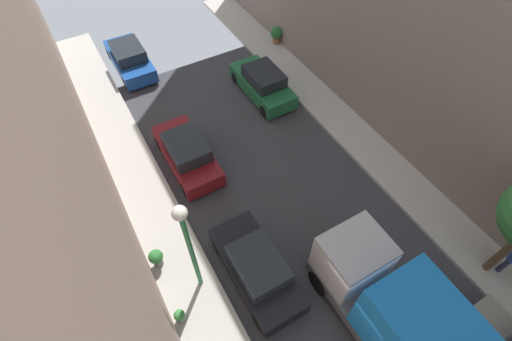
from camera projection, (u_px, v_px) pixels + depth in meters
ground at (363, 306)px, 12.97m from camera, size 32.00×32.00×0.00m
sidewalk_right at (463, 241)px, 14.45m from camera, size 2.00×44.00×0.15m
parked_car_left_2 at (257, 268)px, 13.09m from camera, size 1.78×4.20×1.57m
parked_car_left_3 at (187, 153)px, 16.42m from camera, size 1.78×4.20×1.57m
parked_car_left_4 at (130, 59)px, 20.78m from camera, size 1.78×4.20×1.57m
parked_car_right_2 at (263, 83)px, 19.43m from camera, size 1.78×4.20×1.57m
delivery_truck at (409, 329)px, 10.80m from camera, size 2.26×6.60×3.38m
potted_plant_1 at (277, 34)px, 22.29m from camera, size 0.73×0.73×1.02m
potted_plant_3 at (180, 316)px, 12.27m from camera, size 0.37×0.37×0.66m
potted_plant_4 at (156, 258)px, 13.38m from camera, size 0.53×0.53×0.89m
lamp_post at (188, 239)px, 10.76m from camera, size 0.44×0.44×4.96m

